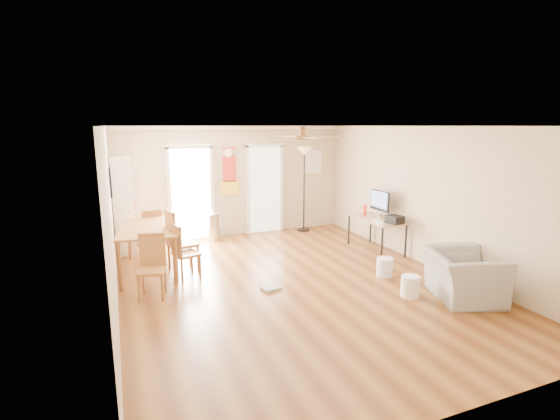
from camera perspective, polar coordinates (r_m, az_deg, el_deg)
name	(u,v)px	position (r m, az deg, el deg)	size (l,w,h in m)	color
floor	(293,284)	(7.06, 1.86, -10.10)	(7.00, 7.00, 0.00)	brown
ceiling	(294,126)	(6.56, 2.01, 11.51)	(5.50, 7.00, 0.00)	silver
wall_back	(235,181)	(9.95, -6.29, 3.95)	(5.50, 0.04, 2.60)	beige
wall_front	(461,282)	(3.88, 23.68, -9.12)	(5.50, 0.04, 2.60)	beige
wall_left	(111,222)	(6.13, -22.28, -1.60)	(0.04, 7.00, 2.60)	beige
wall_right	(429,197)	(8.18, 19.83, 1.70)	(0.04, 7.00, 2.60)	beige
crown_molding	(294,129)	(6.56, 2.00, 11.16)	(5.50, 7.00, 0.08)	white
kitchen_doorway	(191,194)	(9.74, -12.19, 2.11)	(0.90, 0.10, 2.10)	white
bathroom_doorway	(264,190)	(10.19, -2.17, 2.78)	(0.80, 0.10, 2.10)	white
wall_decal	(229,171)	(9.86, -6.99, 5.34)	(0.46, 0.03, 1.10)	red
ac_grille	(312,162)	(10.61, 4.49, 6.63)	(0.50, 0.04, 0.60)	white
framed_poster	(111,181)	(7.45, -22.35, 3.72)	(0.04, 0.66, 0.48)	black
ceiling_fan	(302,138)	(6.29, 3.12, 9.95)	(1.24, 1.24, 0.20)	#593819
bookshelf	(123,205)	(9.16, -20.82, 0.61)	(0.39, 0.89, 1.97)	silver
dining_table	(151,249)	(7.86, -17.43, -5.16)	(1.00, 1.66, 0.83)	olive
dining_chair_right_a	(183,241)	(7.69, -13.29, -4.13)	(0.47, 0.47, 1.13)	#AB6737
dining_chair_right_b	(186,251)	(7.35, -12.79, -5.54)	(0.39, 0.39, 0.96)	#A86C36
dining_chair_near	(151,267)	(6.65, -17.34, -7.56)	(0.40, 0.40, 0.97)	#AC7637
dining_chair_far	(151,232)	(8.85, -17.35, -2.89)	(0.39, 0.39, 0.95)	#AC6337
trash_can	(214,227)	(9.67, -9.15, -2.29)	(0.29, 0.29, 0.63)	silver
torchiere_lamp	(304,190)	(10.29, 3.34, 2.84)	(0.39, 0.39, 2.10)	black
computer_desk	(376,235)	(8.96, 13.09, -3.33)	(0.65, 1.30, 0.70)	tan
imac	(379,204)	(8.92, 13.57, 0.80)	(0.09, 0.62, 0.58)	black
keyboard	(379,222)	(8.53, 13.46, -1.63)	(0.14, 0.43, 0.02)	white
printer	(395,219)	(8.52, 15.55, -1.26)	(0.26, 0.31, 0.16)	black
orange_bottle	(365,210)	(9.09, 11.62, -0.04)	(0.08, 0.08, 0.23)	red
wastebasket_a	(385,267)	(7.56, 14.25, -7.64)	(0.28, 0.28, 0.33)	silver
wastebasket_b	(410,286)	(6.81, 17.52, -9.99)	(0.28, 0.28, 0.33)	white
floor_cloth	(271,288)	(6.81, -1.28, -10.74)	(0.28, 0.22, 0.04)	#959691
armchair	(462,275)	(6.96, 23.81, -8.24)	(1.12, 0.98, 0.73)	gray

